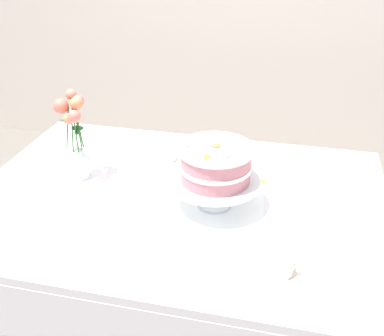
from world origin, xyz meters
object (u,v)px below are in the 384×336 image
cake_stand (215,184)px  teacup (279,267)px  layer_cake (216,163)px  flower_vase (75,140)px  dining_table (176,221)px

cake_stand → teacup: size_ratio=2.25×
cake_stand → teacup: 0.37m
layer_cake → flower_vase: flower_vase is taller
teacup → cake_stand: bearing=128.4°
layer_cake → flower_vase: 0.52m
dining_table → cake_stand: (0.14, -0.01, 0.17)m
dining_table → teacup: (0.36, -0.30, 0.11)m
flower_vase → teacup: flower_vase is taller
cake_stand → dining_table: bearing=175.2°
dining_table → layer_cake: 0.28m
flower_vase → teacup: size_ratio=2.47×
layer_cake → teacup: size_ratio=1.80×
layer_cake → teacup: (0.23, -0.29, -0.14)m
cake_stand → teacup: (0.23, -0.29, -0.06)m
layer_cake → dining_table: bearing=175.2°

